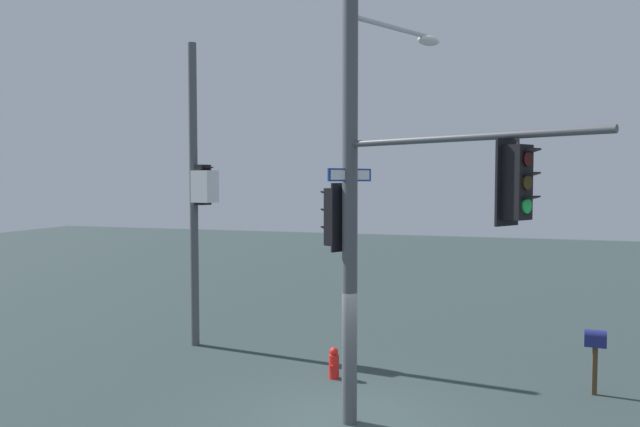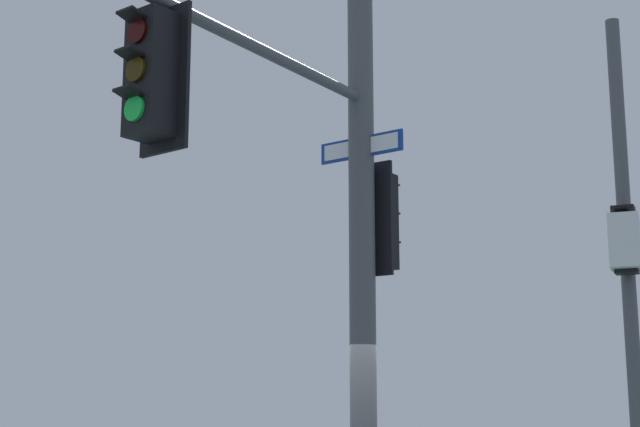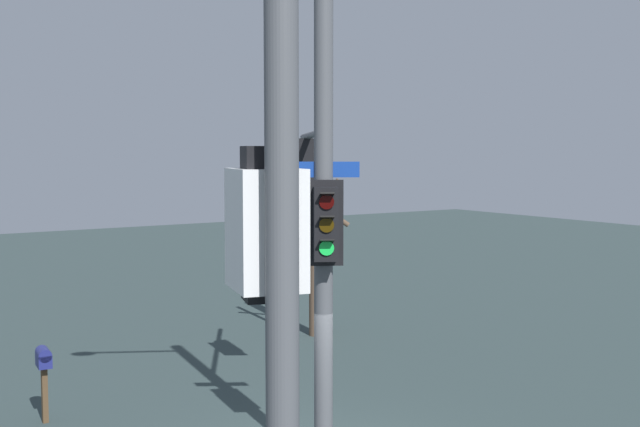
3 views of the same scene
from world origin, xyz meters
TOP-DOWN VIEW (x-y plane):
  - ground_plane at (0.00, 0.00)m, footprint 80.00×80.00m
  - main_signal_pole_assembly at (-0.06, -0.54)m, footprint 4.79×4.87m
  - secondary_pole_assembly at (4.07, 5.36)m, footprint 0.61×0.87m
  - fire_hydrant at (2.52, 1.01)m, footprint 0.38×0.24m
  - mailbox at (3.18, -4.64)m, footprint 0.28×0.46m

SIDE VIEW (x-z plane):
  - ground_plane at x=0.00m, z-range 0.00..0.00m
  - fire_hydrant at x=2.52m, z-range -0.02..0.71m
  - mailbox at x=3.18m, z-range 0.40..1.81m
  - secondary_pole_assembly at x=4.07m, z-range 0.13..8.50m
  - main_signal_pole_assembly at x=-0.06m, z-range 0.35..8.44m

